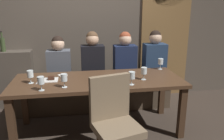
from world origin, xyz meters
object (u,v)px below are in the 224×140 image
wine_glass_near_left (144,71)px  wine_bottle_pale_label (3,44)px  banquette_bench (94,95)px  wine_glass_far_left (30,74)px  diner_near_end (154,57)px  wine_glass_center_front (41,81)px  dessert_plate (51,79)px  diner_bearded (93,59)px  fork_on_table (39,82)px  chair_near_side (114,117)px  diner_redhead (59,62)px  dining_table (98,85)px  wine_glass_end_right (161,62)px  wine_glass_near_right (64,78)px  wine_glass_far_right (132,76)px  diner_far_end (125,58)px

wine_glass_near_left → wine_bottle_pale_label: bearing=150.4°
banquette_bench → wine_glass_near_left: wine_glass_near_left is taller
wine_glass_far_left → wine_bottle_pale_label: bearing=119.1°
diner_near_end → wine_glass_center_front: size_ratio=5.09×
wine_glass_center_front → diner_near_end: bearing=30.9°
wine_glass_near_left → dessert_plate: 1.20m
diner_bearded → wine_glass_far_left: (-0.82, -0.72, 0.01)m
wine_glass_center_front → fork_on_table: 0.35m
chair_near_side → wine_glass_far_left: size_ratio=5.98×
wine_glass_near_left → dessert_plate: (-1.19, 0.16, -0.10)m
diner_bearded → wine_glass_center_front: (-0.66, -1.00, 0.01)m
wine_glass_near_left → banquette_bench: bearing=125.6°
diner_redhead → dessert_plate: size_ratio=4.08×
dining_table → wine_glass_center_front: wine_glass_center_front is taller
banquette_bench → wine_glass_near_left: bearing=-54.4°
diner_bearded → banquette_bench: bearing=24.8°
wine_glass_end_right → fork_on_table: wine_glass_end_right is taller
wine_glass_center_front → fork_on_table: size_ratio=0.96×
dessert_plate → diner_redhead: bearing=84.1°
wine_glass_near_right → wine_glass_near_left: bearing=7.4°
wine_glass_near_left → dessert_plate: bearing=172.4°
banquette_bench → chair_near_side: chair_near_side is taller
wine_glass_end_right → chair_near_side: bearing=-130.0°
chair_near_side → diner_near_end: (0.92, 1.43, 0.29)m
diner_redhead → fork_on_table: (-0.21, -0.69, -0.07)m
chair_near_side → wine_glass_center_front: size_ratio=5.98×
dining_table → diner_near_end: bearing=34.9°
wine_glass_center_front → wine_glass_end_right: bearing=21.1°
diner_near_end → fork_on_table: bearing=-158.6°
wine_glass_far_left → wine_glass_near_right: bearing=-27.3°
chair_near_side → wine_glass_near_right: size_ratio=5.98×
diner_redhead → wine_bottle_pale_label: 0.98m
dessert_plate → banquette_bench: bearing=47.0°
wine_glass_near_left → fork_on_table: 1.34m
wine_bottle_pale_label → fork_on_table: 1.26m
chair_near_side → dining_table: bearing=97.0°
diner_redhead → banquette_bench: bearing=-0.2°
diner_near_end → diner_bearded: bearing=-179.4°
wine_glass_far_left → wine_glass_end_right: bearing=11.2°
fork_on_table → dining_table: bearing=12.6°
diner_bearded → wine_bottle_pale_label: size_ratio=2.57×
wine_glass_far_left → fork_on_table: wine_glass_far_left is taller
chair_near_side → diner_redhead: 1.58m
dining_table → wine_glass_far_right: (0.38, -0.28, 0.20)m
fork_on_table → wine_glass_far_left: bearing=-140.9°
banquette_bench → wine_glass_far_left: wine_glass_far_left is taller
diner_far_end → wine_glass_far_left: bearing=-151.0°
diner_bearded → diner_near_end: size_ratio=1.00×
chair_near_side → wine_glass_center_front: 0.92m
diner_near_end → wine_bottle_pale_label: size_ratio=2.56×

